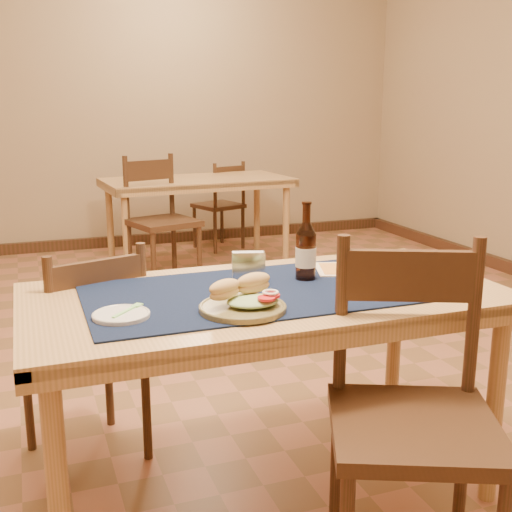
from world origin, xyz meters
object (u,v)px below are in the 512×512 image
object	(u,v)px
back_table	(197,188)
main_table	(266,315)
chair_main_near	(412,412)
beer_bottle	(306,251)
chair_main_far	(87,350)
sandwich_plate	(244,301)
napkin_holder	(249,268)

from	to	relation	value
back_table	main_table	bearing A→B (deg)	-101.05
chair_main_near	beer_bottle	xyz separation A→B (m)	(-0.06, 0.60, 0.34)
main_table	chair_main_near	distance (m)	0.60
back_table	chair_main_far	distance (m)	3.10
main_table	chair_main_far	bearing A→B (deg)	142.58
beer_bottle	main_table	bearing A→B (deg)	-156.17
main_table	back_table	xyz separation A→B (m)	(0.64, 3.28, 0.00)
chair_main_near	back_table	bearing A→B (deg)	84.04
sandwich_plate	napkin_holder	distance (m)	0.31
napkin_holder	back_table	bearing A→B (deg)	78.15
chair_main_near	sandwich_plate	distance (m)	0.58
back_table	beer_bottle	size ratio (longest dim) A/B	5.68
back_table	beer_bottle	world-z (taller)	beer_bottle
main_table	beer_bottle	size ratio (longest dim) A/B	5.76
chair_main_far	back_table	bearing A→B (deg)	67.07
sandwich_plate	back_table	bearing A→B (deg)	77.28
beer_bottle	napkin_holder	size ratio (longest dim) A/B	2.13
napkin_holder	chair_main_near	bearing A→B (deg)	-66.92
main_table	sandwich_plate	distance (m)	0.25
main_table	beer_bottle	bearing A→B (deg)	23.83
beer_bottle	back_table	bearing A→B (deg)	81.83
chair_main_far	napkin_holder	world-z (taller)	chair_main_far
back_table	sandwich_plate	world-z (taller)	sandwich_plate
sandwich_plate	beer_bottle	size ratio (longest dim) A/B	0.96
beer_bottle	chair_main_near	bearing A→B (deg)	-84.05
back_table	sandwich_plate	size ratio (longest dim) A/B	5.94
main_table	beer_bottle	world-z (taller)	beer_bottle
main_table	chair_main_near	size ratio (longest dim) A/B	1.61
sandwich_plate	main_table	bearing A→B (deg)	51.88
back_table	sandwich_plate	distance (m)	3.54
chair_main_near	chair_main_far	bearing A→B (deg)	130.22
beer_bottle	napkin_holder	bearing A→B (deg)	172.41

